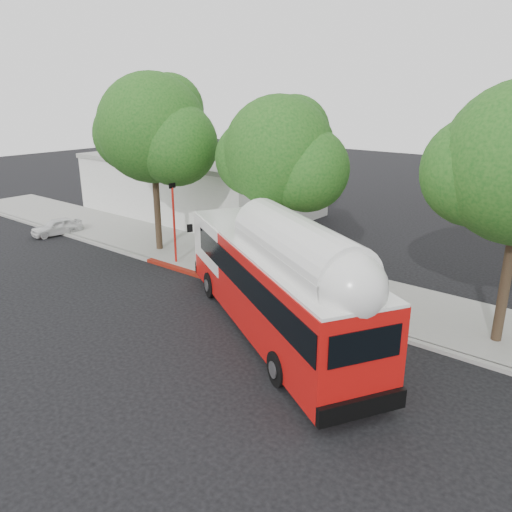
% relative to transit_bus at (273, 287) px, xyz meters
% --- Properties ---
extents(ground, '(120.00, 120.00, 0.00)m').
position_rel_transit_bus_xyz_m(ground, '(-2.14, -1.46, -1.84)').
color(ground, black).
rests_on(ground, ground).
extents(sidewalk, '(60.00, 5.00, 0.15)m').
position_rel_transit_bus_xyz_m(sidewalk, '(-2.14, 5.04, -1.76)').
color(sidewalk, gray).
rests_on(sidewalk, ground).
extents(curb_strip, '(60.00, 0.30, 0.15)m').
position_rel_transit_bus_xyz_m(curb_strip, '(-2.14, 2.44, -1.76)').
color(curb_strip, gray).
rests_on(curb_strip, ground).
extents(red_curb_segment, '(10.00, 0.32, 0.16)m').
position_rel_transit_bus_xyz_m(red_curb_segment, '(-5.14, 2.44, -1.76)').
color(red_curb_segment, maroon).
rests_on(red_curb_segment, ground).
extents(street_tree_left, '(6.67, 5.80, 9.74)m').
position_rel_transit_bus_xyz_m(street_tree_left, '(-10.67, 4.10, 4.77)').
color(street_tree_left, '#2D2116').
rests_on(street_tree_left, ground).
extents(street_tree_mid, '(5.75, 5.00, 8.62)m').
position_rel_transit_bus_xyz_m(street_tree_mid, '(-2.74, 4.60, 4.07)').
color(street_tree_mid, '#2D2116').
rests_on(street_tree_mid, ground).
extents(low_commercial_bldg, '(16.20, 10.20, 4.25)m').
position_rel_transit_bus_xyz_m(low_commercial_bldg, '(-16.14, 12.54, 0.31)').
color(low_commercial_bldg, silver).
rests_on(low_commercial_bldg, ground).
extents(transit_bus, '(12.65, 8.66, 3.94)m').
position_rel_transit_bus_xyz_m(transit_bus, '(0.00, 0.00, 0.00)').
color(transit_bus, red).
rests_on(transit_bus, ground).
extents(parked_car, '(3.30, 1.84, 1.06)m').
position_rel_transit_bus_xyz_m(parked_car, '(-18.83, 2.21, -1.31)').
color(parked_car, silver).
rests_on(parked_car, ground).
extents(signal_pole, '(0.12, 0.41, 4.31)m').
position_rel_transit_bus_xyz_m(signal_pole, '(-8.67, 3.04, 0.37)').
color(signal_pole, red).
rests_on(signal_pole, ground).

